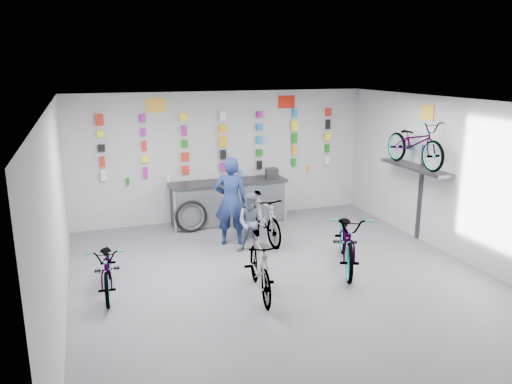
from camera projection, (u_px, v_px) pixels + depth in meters
name	position (u px, v px, depth m)	size (l,w,h in m)	color
floor	(287.00, 284.00, 8.40)	(8.00, 8.00, 0.00)	#505055
ceiling	(291.00, 104.00, 7.66)	(8.00, 8.00, 0.00)	white
wall_back	(222.00, 156.00, 11.69)	(7.00, 7.00, 0.00)	#A9A9AC
wall_front	(467.00, 310.00, 4.37)	(7.00, 7.00, 0.00)	#A9A9AC
wall_left	(56.00, 220.00, 6.91)	(8.00, 8.00, 0.00)	#A9A9AC
wall_right	(465.00, 182.00, 9.15)	(8.00, 8.00, 0.00)	#A9A9AC
counter	(229.00, 203.00, 11.52)	(2.70, 0.66, 1.00)	black
merch_wall	(224.00, 144.00, 11.55)	(5.56, 0.08, 1.57)	white
wall_bracket	(416.00, 171.00, 10.20)	(0.39, 1.90, 2.00)	#333338
sign_left	(156.00, 105.00, 10.89)	(0.42, 0.02, 0.30)	yellow
sign_right	(287.00, 102.00, 11.88)	(0.42, 0.02, 0.30)	red
sign_side	(427.00, 113.00, 9.95)	(0.02, 0.40, 0.30)	yellow
bike_left	(108.00, 267.00, 7.99)	(0.58, 1.66, 0.87)	gray
bike_center	(260.00, 266.00, 7.89)	(0.46, 1.63, 0.98)	gray
bike_right	(347.00, 239.00, 8.97)	(0.72, 2.06, 1.08)	gray
bike_service	(263.00, 218.00, 10.32)	(0.47, 1.68, 1.01)	gray
bike_wall	(415.00, 143.00, 10.03)	(0.63, 1.80, 0.95)	gray
clerk	(231.00, 201.00, 10.08)	(0.66, 0.43, 1.82)	navy
customer	(252.00, 223.00, 9.68)	(0.58, 0.45, 1.20)	slate
spare_wheel	(191.00, 217.00, 10.91)	(0.72, 0.14, 0.72)	black
register	(272.00, 173.00, 11.71)	(0.28, 0.30, 0.22)	black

